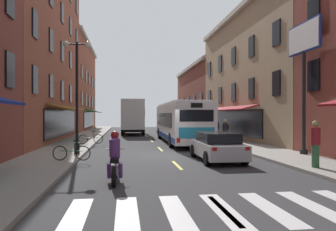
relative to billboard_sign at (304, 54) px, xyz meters
The scene contains 18 objects.
ground_plane 9.05m from the billboard_sign, 167.06° to the left, with size 34.80×80.00×0.10m, color #333335.
lane_centre_dashes 8.98m from the billboard_sign, 169.00° to the left, with size 0.14×73.90×0.01m.
crosswalk_near 12.20m from the billboard_sign, 130.07° to the right, with size 7.10×2.80×0.01m.
sidewalk_left 14.09m from the billboard_sign, behind, with size 3.00×80.00×0.14m, color gray.
sidewalk_right 5.68m from the billboard_sign, 125.36° to the left, with size 3.00×80.00×0.14m, color gray.
billboard_sign is the anchor object (origin of this frame).
transit_bus 11.03m from the billboard_sign, 118.84° to the left, with size 2.77×12.49×3.11m.
box_truck 21.66m from the billboard_sign, 113.03° to the left, with size 2.65×7.26×3.81m.
sedan_near 32.86m from the billboard_sign, 104.42° to the left, with size 2.06×4.25×1.33m.
sedan_mid 6.89m from the billboard_sign, 169.89° to the right, with size 1.92×4.30×1.35m.
motorcycle_rider 11.80m from the billboard_sign, 152.57° to the right, with size 0.62×2.07×1.66m.
bicycle_near 12.66m from the billboard_sign, behind, with size 1.70×0.48×0.91m.
bicycle_mid 14.66m from the billboard_sign, 147.59° to the left, with size 1.71×0.48×0.91m.
pedestrian_near 8.22m from the billboard_sign, 107.34° to the left, with size 0.51×0.48×1.70m.
pedestrian_mid 12.74m from the billboard_sign, 95.36° to the left, with size 0.36×0.36×1.65m.
pedestrian_far 15.46m from the billboard_sign, 97.20° to the left, with size 0.36×0.36×1.74m.
pedestrian_rear 6.19m from the billboard_sign, 115.84° to the right, with size 0.36×0.36×1.82m.
street_lamp_twin 12.04m from the billboard_sign, behind, with size 1.42×0.32×5.90m.
Camera 1 is at (-2.25, -16.97, 2.18)m, focal length 33.70 mm.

